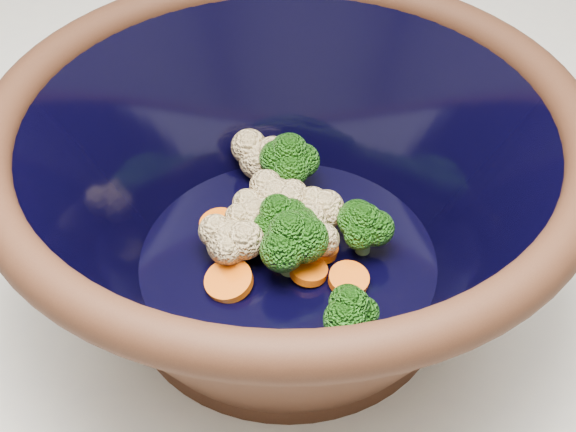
# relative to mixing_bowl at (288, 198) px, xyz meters

# --- Properties ---
(mixing_bowl) EXTENTS (0.37, 0.37, 0.16)m
(mixing_bowl) POSITION_rel_mixing_bowl_xyz_m (0.00, 0.00, 0.00)
(mixing_bowl) COLOR black
(mixing_bowl) RESTS_ON counter
(vegetable_pile) EXTENTS (0.13, 0.18, 0.05)m
(vegetable_pile) POSITION_rel_mixing_bowl_xyz_m (0.00, 0.01, -0.03)
(vegetable_pile) COLOR #608442
(vegetable_pile) RESTS_ON mixing_bowl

